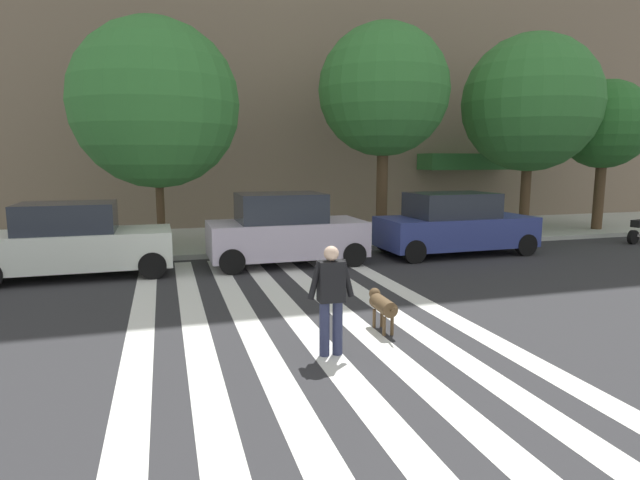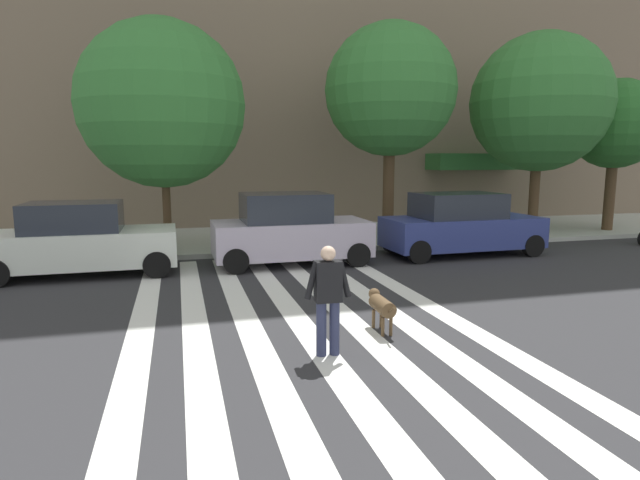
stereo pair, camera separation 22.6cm
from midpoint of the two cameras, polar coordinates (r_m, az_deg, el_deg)
The scene contains 12 objects.
ground_plane at distance 8.28m, azimuth -9.84°, elevation -11.59°, with size 160.00×160.00×0.00m, color #2B2B2D.
sidewalk_far at distance 18.42m, azimuth -12.99°, elevation -0.11°, with size 80.00×6.00×0.15m, color #A9ADA3.
crosswalk_stripes at distance 8.52m, azimuth 0.02°, elevation -10.84°, with size 5.85×14.31×0.01m.
parked_car_behind_first at distance 14.18m, azimuth -24.22°, elevation -0.06°, with size 4.47×1.99×1.82m.
parked_car_third_in_line at distance 14.32m, azimuth -2.92°, elevation 1.07°, with size 4.23×2.06×1.95m.
parked_car_fourth_in_line at distance 16.27m, azimuth 15.49°, elevation 1.56°, with size 4.71×2.07×1.87m.
street_tree_nearest at distance 16.32m, azimuth -16.47°, elevation 13.98°, with size 4.84×4.84×6.70m.
street_tree_middle at distance 18.58m, azimuth 8.06°, elevation 15.85°, with size 4.46×4.46×7.26m.
street_tree_further at distance 21.46m, azimuth 23.17°, elevation 13.58°, with size 5.04×5.04×7.28m.
street_tree_furthest at distance 23.07m, azimuth 29.83°, elevation 10.88°, with size 3.35×3.35×5.70m.
pedestrian_dog_walker at distance 7.63m, azimuth 1.73°, elevation -5.95°, with size 0.70×0.25×1.64m.
dog_on_leash at distance 8.90m, azimuth 7.42°, elevation -7.07°, with size 0.28×1.04×0.65m.
Camera 2 is at (-0.57, -0.31, 2.88)m, focal length 29.30 mm.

